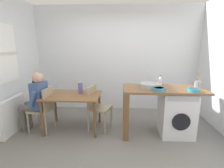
# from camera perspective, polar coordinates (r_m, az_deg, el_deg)

# --- Properties ---
(ground_plane) EXTENTS (5.46, 5.46, 0.00)m
(ground_plane) POSITION_cam_1_polar(r_m,az_deg,el_deg) (3.17, 0.60, -19.33)
(ground_plane) COLOR slate
(wall_back) EXTENTS (4.60, 0.10, 2.70)m
(wall_back) POSITION_cam_1_polar(r_m,az_deg,el_deg) (4.44, 1.69, 8.49)
(wall_back) COLOR silver
(wall_back) RESTS_ON ground_plane
(radiator) EXTENTS (0.10, 0.80, 0.70)m
(radiator) POSITION_cam_1_polar(r_m,az_deg,el_deg) (3.90, -30.71, -9.07)
(radiator) COLOR white
(radiator) RESTS_ON ground_plane
(dining_table) EXTENTS (1.10, 0.76, 0.74)m
(dining_table) POSITION_cam_1_polar(r_m,az_deg,el_deg) (3.45, -13.42, -5.13)
(dining_table) COLOR brown
(dining_table) RESTS_ON ground_plane
(chair_person_seat) EXTENTS (0.43, 0.43, 0.90)m
(chair_person_seat) POSITION_cam_1_polar(r_m,az_deg,el_deg) (3.59, -22.23, -7.31)
(chair_person_seat) COLOR gray
(chair_person_seat) RESTS_ON ground_plane
(chair_opposite) EXTENTS (0.50, 0.50, 0.90)m
(chair_opposite) POSITION_cam_1_polar(r_m,az_deg,el_deg) (3.46, -5.27, -7.16)
(chair_opposite) COLOR gray
(chair_opposite) RESTS_ON ground_plane
(seated_person) EXTENTS (0.51, 0.52, 1.20)m
(seated_person) POSITION_cam_1_polar(r_m,az_deg,el_deg) (3.63, -24.67, -4.64)
(seated_person) COLOR #595651
(seated_person) RESTS_ON ground_plane
(kitchen_counter) EXTENTS (1.50, 0.68, 0.92)m
(kitchen_counter) POSITION_cam_1_polar(r_m,az_deg,el_deg) (3.26, 13.50, -4.03)
(kitchen_counter) COLOR brown
(kitchen_counter) RESTS_ON ground_plane
(washing_machine) EXTENTS (0.60, 0.61, 0.86)m
(washing_machine) POSITION_cam_1_polar(r_m,az_deg,el_deg) (3.48, 21.01, -9.24)
(washing_machine) COLOR silver
(washing_machine) RESTS_ON ground_plane
(sink_basin) EXTENTS (0.38, 0.38, 0.09)m
(sink_basin) POSITION_cam_1_polar(r_m,az_deg,el_deg) (3.20, 12.78, -0.54)
(sink_basin) COLOR #9EA0A5
(sink_basin) RESTS_ON kitchen_counter
(tap) EXTENTS (0.02, 0.02, 0.28)m
(tap) POSITION_cam_1_polar(r_m,az_deg,el_deg) (3.35, 12.37, 1.76)
(tap) COLOR #B2B2B7
(tap) RESTS_ON kitchen_counter
(bottle_tall_green) EXTENTS (0.06, 0.06, 0.23)m
(bottle_tall_green) POSITION_cam_1_polar(r_m,az_deg,el_deg) (3.35, 16.21, 0.87)
(bottle_tall_green) COLOR silver
(bottle_tall_green) RESTS_ON kitchen_counter
(mixing_bowl) EXTENTS (0.22, 0.22, 0.06)m
(mixing_bowl) POSITION_cam_1_polar(r_m,az_deg,el_deg) (3.03, 15.69, -1.65)
(mixing_bowl) COLOR teal
(mixing_bowl) RESTS_ON kitchen_counter
(utensil_crock) EXTENTS (0.11, 0.11, 0.30)m
(utensil_crock) POSITION_cam_1_polar(r_m,az_deg,el_deg) (3.50, 27.23, -0.10)
(utensil_crock) COLOR gray
(utensil_crock) RESTS_ON kitchen_counter
(colander) EXTENTS (0.20, 0.20, 0.06)m
(colander) POSITION_cam_1_polar(r_m,az_deg,el_deg) (3.20, 26.12, -1.82)
(colander) COLOR teal
(colander) RESTS_ON kitchen_counter
(vase) EXTENTS (0.09, 0.09, 0.22)m
(vase) POSITION_cam_1_polar(r_m,az_deg,el_deg) (3.45, -10.74, -1.44)
(vase) COLOR slate
(vase) RESTS_ON dining_table
(scissors) EXTENTS (0.15, 0.06, 0.01)m
(scissors) POSITION_cam_1_polar(r_m,az_deg,el_deg) (3.15, 16.85, -1.72)
(scissors) COLOR #B2B2B7
(scissors) RESTS_ON kitchen_counter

